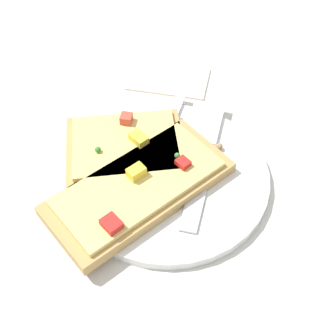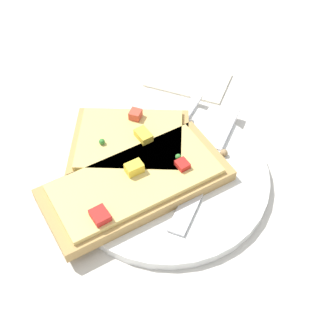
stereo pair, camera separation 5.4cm
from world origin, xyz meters
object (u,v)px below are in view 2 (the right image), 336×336
Objects in this scene: knife at (212,155)px; pizza_slice_corner at (131,143)px; fork at (158,157)px; pizza_slice_main at (136,183)px; napkin at (188,79)px; plate at (168,177)px.

knife is 1.23× the size of pizza_slice_corner.
fork is 0.99× the size of pizza_slice_main.
pizza_slice_main is 0.06m from pizza_slice_corner.
knife is (0.06, 0.03, -0.00)m from fork.
pizza_slice_corner is 1.49× the size of napkin.
pizza_slice_corner is at bearing -74.58° from knife.
pizza_slice_main reaches higher than pizza_slice_corner.
pizza_slice_corner is 0.16m from napkin.
fork is 0.05m from pizza_slice_main.
knife is at bearing -2.07° from pizza_slice_main.
plate reaches higher than napkin.
knife is 0.10m from pizza_slice_main.
knife is at bearing 47.26° from plate.
knife is at bearing 118.43° from fork.
fork is at bearing 137.03° from plate.
plate is 0.18m from napkin.
pizza_slice_corner is (-0.10, -0.02, 0.01)m from knife.
plate is 0.05m from pizza_slice_main.
napkin is (-0.04, 0.18, -0.00)m from plate.
pizza_slice_corner reaches higher than fork.
fork is 0.04m from pizza_slice_corner.
pizza_slice_corner reaches higher than knife.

